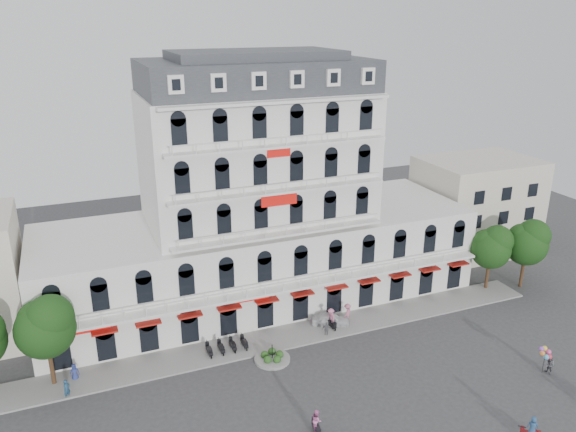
{
  "coord_description": "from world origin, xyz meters",
  "views": [
    {
      "loc": [
        -17.6,
        -33.99,
        28.94
      ],
      "look_at": [
        0.12,
        10.0,
        11.88
      ],
      "focal_mm": 35.0,
      "sensor_mm": 36.0,
      "label": 1
    }
  ],
  "objects_px": {
    "rider_southwest": "(317,422)",
    "balloon_vendor": "(548,361)",
    "parked_car": "(331,319)",
    "rider_east": "(532,429)",
    "rider_center": "(331,318)"
  },
  "relations": [
    {
      "from": "parked_car",
      "to": "rider_center",
      "type": "bearing_deg",
      "value": 177.65
    },
    {
      "from": "parked_car",
      "to": "balloon_vendor",
      "type": "distance_m",
      "value": 19.61
    },
    {
      "from": "parked_car",
      "to": "rider_southwest",
      "type": "distance_m",
      "value": 15.56
    },
    {
      "from": "parked_car",
      "to": "rider_east",
      "type": "distance_m",
      "value": 20.82
    },
    {
      "from": "rider_southwest",
      "to": "rider_center",
      "type": "bearing_deg",
      "value": -21.04
    },
    {
      "from": "parked_car",
      "to": "rider_east",
      "type": "relative_size",
      "value": 1.82
    },
    {
      "from": "rider_southwest",
      "to": "rider_east",
      "type": "xyz_separation_m",
      "value": [
        14.08,
        -6.32,
        -0.1
      ]
    },
    {
      "from": "rider_center",
      "to": "balloon_vendor",
      "type": "bearing_deg",
      "value": 36.92
    },
    {
      "from": "rider_east",
      "to": "rider_southwest",
      "type": "bearing_deg",
      "value": 15.89
    },
    {
      "from": "balloon_vendor",
      "to": "rider_center",
      "type": "bearing_deg",
      "value": 136.07
    },
    {
      "from": "rider_east",
      "to": "rider_center",
      "type": "bearing_deg",
      "value": -30.79
    },
    {
      "from": "balloon_vendor",
      "to": "parked_car",
      "type": "bearing_deg",
      "value": 134.08
    },
    {
      "from": "parked_car",
      "to": "balloon_vendor",
      "type": "relative_size",
      "value": 1.54
    },
    {
      "from": "rider_southwest",
      "to": "balloon_vendor",
      "type": "height_order",
      "value": "balloon_vendor"
    },
    {
      "from": "rider_southwest",
      "to": "balloon_vendor",
      "type": "bearing_deg",
      "value": -82.56
    }
  ]
}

